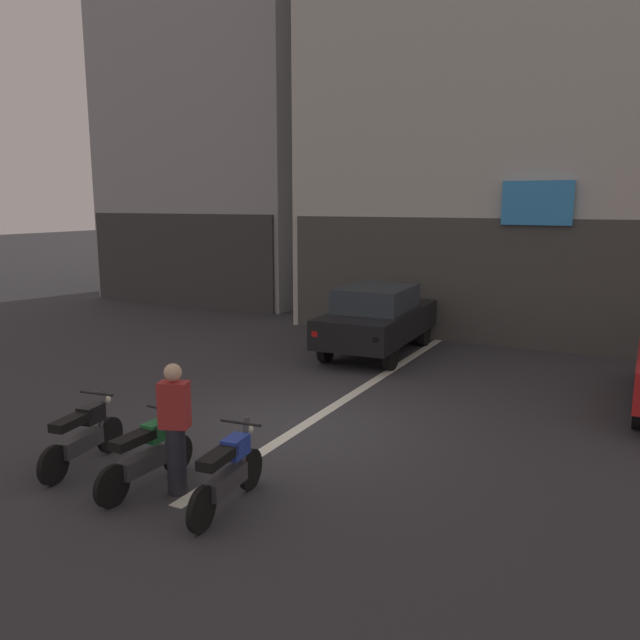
% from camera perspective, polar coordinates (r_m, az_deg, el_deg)
% --- Properties ---
extents(ground_plane, '(120.00, 120.00, 0.00)m').
position_cam_1_polar(ground_plane, '(10.36, -1.96, -9.76)').
color(ground_plane, '#333338').
extents(lane_centre_line, '(0.20, 18.00, 0.01)m').
position_cam_1_polar(lane_centre_line, '(15.64, 8.93, -2.86)').
color(lane_centre_line, silver).
rests_on(lane_centre_line, ground).
extents(building_corner_left, '(8.01, 7.38, 15.92)m').
position_cam_1_polar(building_corner_left, '(25.98, -7.55, 20.09)').
color(building_corner_left, '#9E9EA3').
rests_on(building_corner_left, ground).
extents(building_mid_block, '(10.54, 10.17, 15.32)m').
position_cam_1_polar(building_mid_block, '(21.81, 17.64, 20.78)').
color(building_mid_block, silver).
rests_on(building_mid_block, ground).
extents(car_black_crossing_near, '(1.93, 4.17, 1.64)m').
position_cam_1_polar(car_black_crossing_near, '(15.18, 5.18, 0.22)').
color(car_black_crossing_near, black).
rests_on(car_black_crossing_near, ground).
extents(car_grey_down_street, '(1.81, 4.12, 1.64)m').
position_cam_1_polar(car_grey_down_street, '(19.16, 17.07, 1.95)').
color(car_grey_down_street, black).
rests_on(car_grey_down_street, ground).
extents(motorcycle_black_row_leftmost, '(0.55, 1.66, 0.98)m').
position_cam_1_polar(motorcycle_black_row_leftmost, '(9.39, -20.49, -9.65)').
color(motorcycle_black_row_leftmost, black).
rests_on(motorcycle_black_row_leftmost, ground).
extents(motorcycle_green_row_left_mid, '(0.55, 1.67, 0.98)m').
position_cam_1_polar(motorcycle_green_row_left_mid, '(8.49, -15.26, -11.51)').
color(motorcycle_green_row_left_mid, black).
rests_on(motorcycle_green_row_left_mid, ground).
extents(motorcycle_blue_row_centre, '(0.55, 1.67, 0.98)m').
position_cam_1_polar(motorcycle_blue_row_centre, '(7.78, -8.26, -13.33)').
color(motorcycle_blue_row_centre, black).
rests_on(motorcycle_blue_row_centre, ground).
extents(person_by_motorcycles, '(0.41, 0.33, 1.67)m').
position_cam_1_polar(person_by_motorcycles, '(8.13, -12.87, -9.41)').
color(person_by_motorcycles, '#23232D').
rests_on(person_by_motorcycles, ground).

